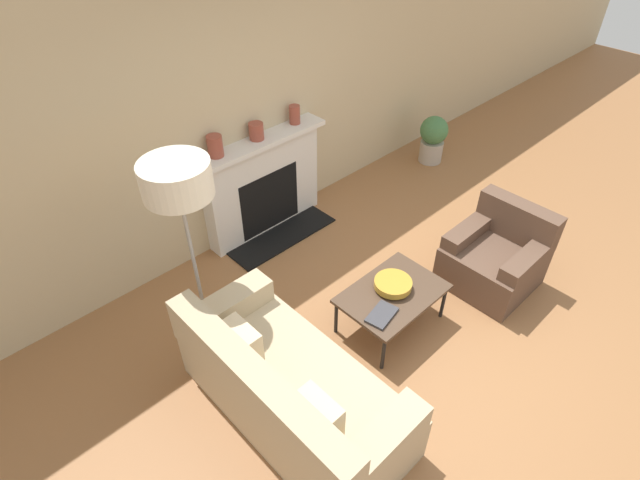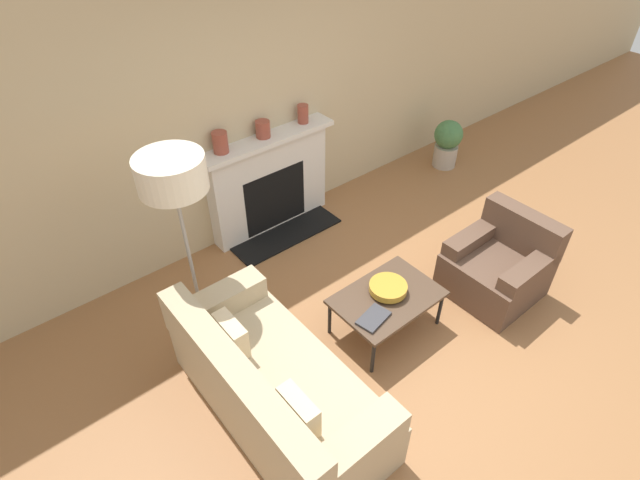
{
  "view_description": "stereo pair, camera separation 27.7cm",
  "coord_description": "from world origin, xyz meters",
  "px_view_note": "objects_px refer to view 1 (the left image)",
  "views": [
    {
      "loc": [
        -2.69,
        -1.38,
        3.47
      ],
      "look_at": [
        -0.14,
        1.28,
        0.45
      ],
      "focal_mm": 28.0,
      "sensor_mm": 36.0,
      "label": 1
    },
    {
      "loc": [
        -2.48,
        -1.56,
        3.47
      ],
      "look_at": [
        -0.14,
        1.28,
        0.45
      ],
      "focal_mm": 28.0,
      "sensor_mm": 36.0,
      "label": 2
    }
  ],
  "objects_px": {
    "fireplace": "(264,186)",
    "mantel_vase_left": "(215,146)",
    "mantel_vase_center_left": "(256,131)",
    "armchair_near": "(496,257)",
    "book": "(382,315)",
    "floor_lamp": "(179,191)",
    "potted_plant": "(433,138)",
    "mantel_vase_center_right": "(295,115)",
    "couch": "(289,390)",
    "coffee_table": "(392,295)",
    "bowl": "(393,284)"
  },
  "relations": [
    {
      "from": "fireplace",
      "to": "mantel_vase_left",
      "type": "bearing_deg",
      "value": 178.36
    },
    {
      "from": "mantel_vase_center_left",
      "to": "armchair_near",
      "type": "bearing_deg",
      "value": -64.03
    },
    {
      "from": "book",
      "to": "mantel_vase_center_left",
      "type": "height_order",
      "value": "mantel_vase_center_left"
    },
    {
      "from": "floor_lamp",
      "to": "potted_plant",
      "type": "height_order",
      "value": "floor_lamp"
    },
    {
      "from": "mantel_vase_center_left",
      "to": "mantel_vase_left",
      "type": "bearing_deg",
      "value": 180.0
    },
    {
      "from": "mantel_vase_center_right",
      "to": "mantel_vase_center_left",
      "type": "bearing_deg",
      "value": 180.0
    },
    {
      "from": "book",
      "to": "floor_lamp",
      "type": "bearing_deg",
      "value": 118.39
    },
    {
      "from": "mantel_vase_center_right",
      "to": "couch",
      "type": "bearing_deg",
      "value": -132.93
    },
    {
      "from": "fireplace",
      "to": "mantel_vase_center_right",
      "type": "bearing_deg",
      "value": 1.77
    },
    {
      "from": "couch",
      "to": "book",
      "type": "relative_size",
      "value": 5.88
    },
    {
      "from": "couch",
      "to": "coffee_table",
      "type": "relative_size",
      "value": 2.0
    },
    {
      "from": "fireplace",
      "to": "mantel_vase_left",
      "type": "relative_size",
      "value": 7.32
    },
    {
      "from": "coffee_table",
      "to": "mantel_vase_center_left",
      "type": "distance_m",
      "value": 2.08
    },
    {
      "from": "mantel_vase_left",
      "to": "floor_lamp",
      "type": "bearing_deg",
      "value": -134.71
    },
    {
      "from": "bowl",
      "to": "couch",
      "type": "bearing_deg",
      "value": -175.17
    },
    {
      "from": "armchair_near",
      "to": "potted_plant",
      "type": "height_order",
      "value": "armchair_near"
    },
    {
      "from": "armchair_near",
      "to": "book",
      "type": "distance_m",
      "value": 1.47
    },
    {
      "from": "armchair_near",
      "to": "mantel_vase_center_left",
      "type": "height_order",
      "value": "mantel_vase_center_left"
    },
    {
      "from": "bowl",
      "to": "armchair_near",
      "type": "bearing_deg",
      "value": -17.26
    },
    {
      "from": "armchair_near",
      "to": "potted_plant",
      "type": "bearing_deg",
      "value": 141.27
    },
    {
      "from": "book",
      "to": "mantel_vase_center_left",
      "type": "relative_size",
      "value": 1.82
    },
    {
      "from": "floor_lamp",
      "to": "mantel_vase_center_right",
      "type": "relative_size",
      "value": 8.95
    },
    {
      "from": "floor_lamp",
      "to": "mantel_vase_center_left",
      "type": "bearing_deg",
      "value": 32.73
    },
    {
      "from": "mantel_vase_center_right",
      "to": "book",
      "type": "bearing_deg",
      "value": -113.33
    },
    {
      "from": "floor_lamp",
      "to": "mantel_vase_center_left",
      "type": "height_order",
      "value": "floor_lamp"
    },
    {
      "from": "couch",
      "to": "floor_lamp",
      "type": "height_order",
      "value": "floor_lamp"
    },
    {
      "from": "bowl",
      "to": "mantel_vase_center_left",
      "type": "relative_size",
      "value": 1.93
    },
    {
      "from": "fireplace",
      "to": "couch",
      "type": "height_order",
      "value": "fireplace"
    },
    {
      "from": "mantel_vase_left",
      "to": "mantel_vase_center_right",
      "type": "xyz_separation_m",
      "value": [
        0.99,
        0.0,
        -0.01
      ]
    },
    {
      "from": "coffee_table",
      "to": "mantel_vase_left",
      "type": "xyz_separation_m",
      "value": [
        -0.39,
        1.91,
        0.84
      ]
    },
    {
      "from": "coffee_table",
      "to": "mantel_vase_center_right",
      "type": "height_order",
      "value": "mantel_vase_center_right"
    },
    {
      "from": "armchair_near",
      "to": "mantel_vase_left",
      "type": "xyz_separation_m",
      "value": [
        -1.57,
        2.23,
        0.91
      ]
    },
    {
      "from": "floor_lamp",
      "to": "coffee_table",
      "type": "bearing_deg",
      "value": -40.5
    },
    {
      "from": "mantel_vase_left",
      "to": "fireplace",
      "type": "bearing_deg",
      "value": -1.64
    },
    {
      "from": "fireplace",
      "to": "mantel_vase_center_left",
      "type": "bearing_deg",
      "value": 152.71
    },
    {
      "from": "book",
      "to": "mantel_vase_left",
      "type": "height_order",
      "value": "mantel_vase_left"
    },
    {
      "from": "floor_lamp",
      "to": "mantel_vase_center_left",
      "type": "xyz_separation_m",
      "value": [
        1.33,
        0.86,
        -0.32
      ]
    },
    {
      "from": "fireplace",
      "to": "couch",
      "type": "xyz_separation_m",
      "value": [
        -1.37,
        -1.97,
        -0.22
      ]
    },
    {
      "from": "bowl",
      "to": "mantel_vase_center_right",
      "type": "height_order",
      "value": "mantel_vase_center_right"
    },
    {
      "from": "floor_lamp",
      "to": "fireplace",
      "type": "bearing_deg",
      "value": 31.74
    },
    {
      "from": "fireplace",
      "to": "armchair_near",
      "type": "bearing_deg",
      "value": -64.48
    },
    {
      "from": "couch",
      "to": "mantel_vase_left",
      "type": "distance_m",
      "value": 2.34
    },
    {
      "from": "fireplace",
      "to": "coffee_table",
      "type": "relative_size",
      "value": 1.67
    },
    {
      "from": "mantel_vase_left",
      "to": "bowl",
      "type": "bearing_deg",
      "value": -77.11
    },
    {
      "from": "fireplace",
      "to": "mantel_vase_center_left",
      "type": "height_order",
      "value": "mantel_vase_center_left"
    },
    {
      "from": "book",
      "to": "mantel_vase_center_right",
      "type": "height_order",
      "value": "mantel_vase_center_right"
    },
    {
      "from": "floor_lamp",
      "to": "mantel_vase_left",
      "type": "bearing_deg",
      "value": 45.29
    },
    {
      "from": "bowl",
      "to": "potted_plant",
      "type": "relative_size",
      "value": 0.52
    },
    {
      "from": "coffee_table",
      "to": "fireplace",
      "type": "bearing_deg",
      "value": 86.3
    },
    {
      "from": "mantel_vase_center_left",
      "to": "potted_plant",
      "type": "height_order",
      "value": "mantel_vase_center_left"
    }
  ]
}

